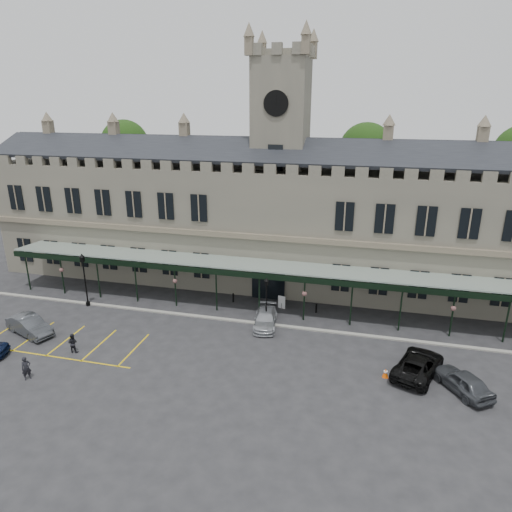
% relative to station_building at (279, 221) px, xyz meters
% --- Properties ---
extents(ground, '(140.00, 140.00, 0.00)m').
position_rel_station_building_xyz_m(ground, '(0.00, -15.91, -6.47)').
color(ground, '#252527').
extents(station_building, '(60.00, 10.36, 17.30)m').
position_rel_station_building_xyz_m(station_building, '(0.00, 0.00, 0.00)').
color(station_building, '#5D5A4E').
rests_on(station_building, ground).
extents(clock_tower, '(5.60, 5.60, 24.80)m').
position_rel_station_building_xyz_m(clock_tower, '(0.00, 0.09, 6.64)').
color(clock_tower, '#5D5A4E').
rests_on(clock_tower, ground).
extents(canopy, '(50.00, 4.10, 4.30)m').
position_rel_station_building_xyz_m(canopy, '(0.00, -8.45, -4.06)').
color(canopy, '#8C9E93').
rests_on(canopy, ground).
extents(kerb, '(60.00, 0.40, 0.12)m').
position_rel_station_building_xyz_m(kerb, '(0.00, -10.41, -6.41)').
color(kerb, gray).
rests_on(kerb, ground).
extents(parking_markings, '(16.00, 6.00, 0.01)m').
position_rel_station_building_xyz_m(parking_markings, '(-14.00, -17.41, -6.47)').
color(parking_markings, gold).
rests_on(parking_markings, ground).
extents(tree_behind_left, '(6.00, 6.00, 16.00)m').
position_rel_station_building_xyz_m(tree_behind_left, '(-22.00, 9.09, 6.35)').
color(tree_behind_left, '#332314').
rests_on(tree_behind_left, ground).
extents(tree_behind_mid, '(6.00, 6.00, 16.00)m').
position_rel_station_building_xyz_m(tree_behind_mid, '(8.00, 9.09, 6.35)').
color(tree_behind_mid, '#332314').
rests_on(tree_behind_mid, ground).
extents(lamp_post_left, '(0.49, 0.49, 5.14)m').
position_rel_station_building_xyz_m(lamp_post_left, '(-16.08, -10.65, -3.42)').
color(lamp_post_left, black).
rests_on(lamp_post_left, ground).
extents(lamp_post_mid, '(0.41, 0.41, 4.36)m').
position_rel_station_building_xyz_m(lamp_post_mid, '(1.03, -10.43, -3.88)').
color(lamp_post_mid, black).
rests_on(lamp_post_mid, ground).
extents(traffic_cone, '(0.42, 0.42, 0.67)m').
position_rel_station_building_xyz_m(traffic_cone, '(10.81, -16.02, -6.14)').
color(traffic_cone, '#F05507').
rests_on(traffic_cone, ground).
extents(sign_board, '(0.70, 0.22, 1.22)m').
position_rel_station_building_xyz_m(sign_board, '(1.68, -6.85, -5.87)').
color(sign_board, black).
rests_on(sign_board, ground).
extents(bollard_left, '(0.16, 0.16, 0.88)m').
position_rel_station_building_xyz_m(bollard_left, '(-3.07, -6.60, -6.03)').
color(bollard_left, black).
rests_on(bollard_left, ground).
extents(bollard_right, '(0.15, 0.15, 0.86)m').
position_rel_station_building_xyz_m(bollard_right, '(4.90, -7.00, -6.04)').
color(bollard_right, black).
rests_on(bollard_right, ground).
extents(car_left_b, '(4.90, 3.13, 1.53)m').
position_rel_station_building_xyz_m(car_left_b, '(-17.50, -16.67, -5.70)').
color(car_left_b, '#393C41').
rests_on(car_left_b, ground).
extents(car_taxi, '(2.47, 4.74, 1.31)m').
position_rel_station_building_xyz_m(car_taxi, '(1.00, -10.60, -5.81)').
color(car_taxi, '#9EA1A6').
rests_on(car_taxi, ground).
extents(car_van, '(4.32, 5.97, 1.51)m').
position_rel_station_building_xyz_m(car_van, '(13.00, -15.06, -5.71)').
color(car_van, black).
rests_on(car_van, ground).
extents(car_right_a, '(3.90, 4.61, 1.49)m').
position_rel_station_building_xyz_m(car_right_a, '(15.69, -16.48, -5.72)').
color(car_right_a, '#393C41').
rests_on(car_right_a, ground).
extents(person_a, '(0.69, 0.75, 1.71)m').
position_rel_station_building_xyz_m(person_a, '(-13.20, -22.24, -5.61)').
color(person_a, black).
rests_on(person_a, ground).
extents(person_b, '(0.81, 0.67, 1.55)m').
position_rel_station_building_xyz_m(person_b, '(-12.30, -18.33, -5.69)').
color(person_b, black).
rests_on(person_b, ground).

